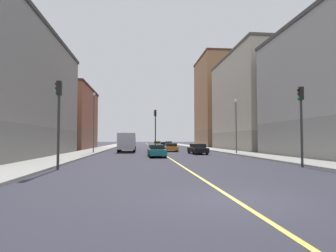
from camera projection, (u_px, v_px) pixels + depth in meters
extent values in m
plane|color=#2F2D39|center=(234.00, 200.00, 8.88)|extent=(400.00, 400.00, 0.00)
cube|color=#9E9B93|center=(204.00, 148.00, 58.60)|extent=(3.80, 168.00, 0.15)
cube|color=#9E9B93|center=(103.00, 148.00, 56.59)|extent=(3.80, 168.00, 0.15)
cube|color=#E5D14C|center=(154.00, 148.00, 57.59)|extent=(0.16, 154.00, 0.01)
cube|color=#9D9688|center=(255.00, 141.00, 49.66)|extent=(9.62, 21.12, 3.11)
cube|color=#BCB29E|center=(254.00, 95.00, 50.03)|extent=(9.62, 21.12, 13.14)
cube|color=#545047|center=(253.00, 57.00, 50.35)|extent=(9.92, 21.42, 0.40)
cube|color=#8F6B4F|center=(219.00, 138.00, 72.02)|extent=(9.62, 15.85, 4.19)
cube|color=#A8754C|center=(219.00, 95.00, 72.53)|extent=(9.62, 15.85, 18.02)
cube|color=#4B3422|center=(218.00, 59.00, 72.96)|extent=(9.92, 16.15, 0.40)
cube|color=gray|center=(1.00, 78.00, 28.94)|extent=(9.62, 25.97, 9.97)
cube|color=#3B3937|center=(3.00, 28.00, 29.18)|extent=(9.92, 26.27, 0.40)
cube|color=brown|center=(65.00, 139.00, 53.51)|extent=(9.62, 17.20, 4.02)
cube|color=#93513D|center=(65.00, 109.00, 53.77)|extent=(9.62, 17.20, 7.26)
cube|color=#42241B|center=(66.00, 89.00, 53.95)|extent=(9.92, 17.50, 0.40)
cylinder|color=#2D2D2D|center=(302.00, 133.00, 19.30)|extent=(0.16, 0.16, 4.55)
cube|color=black|center=(301.00, 93.00, 19.43)|extent=(0.28, 0.32, 0.90)
sphere|color=#320404|center=(298.00, 89.00, 19.42)|extent=(0.20, 0.20, 0.20)
sphere|color=#352204|center=(299.00, 94.00, 19.41)|extent=(0.20, 0.20, 0.20)
sphere|color=green|center=(299.00, 98.00, 19.40)|extent=(0.20, 0.20, 0.20)
cylinder|color=#2D2D2D|center=(58.00, 132.00, 17.74)|extent=(0.16, 0.16, 4.63)
cube|color=black|center=(59.00, 88.00, 17.87)|extent=(0.28, 0.32, 0.90)
sphere|color=#320404|center=(57.00, 84.00, 17.86)|extent=(0.20, 0.20, 0.20)
sphere|color=#352204|center=(57.00, 88.00, 17.85)|extent=(0.20, 0.20, 0.20)
sphere|color=green|center=(56.00, 93.00, 17.84)|extent=(0.20, 0.20, 0.20)
cylinder|color=#2D2D2D|center=(155.00, 134.00, 40.69)|extent=(0.16, 0.16, 5.19)
cube|color=black|center=(155.00, 113.00, 40.83)|extent=(0.28, 0.32, 0.90)
sphere|color=red|center=(154.00, 111.00, 40.83)|extent=(0.20, 0.20, 0.20)
sphere|color=#352204|center=(154.00, 113.00, 40.82)|extent=(0.20, 0.20, 0.20)
sphere|color=black|center=(154.00, 115.00, 40.80)|extent=(0.20, 0.20, 0.20)
cylinder|color=#4C4C51|center=(236.00, 128.00, 35.43)|extent=(0.14, 0.14, 6.37)
sphere|color=#EAEACC|center=(236.00, 101.00, 35.59)|extent=(0.36, 0.36, 0.36)
cylinder|color=#4C4C51|center=(94.00, 124.00, 37.43)|extent=(0.14, 0.14, 7.53)
sphere|color=#EAEACC|center=(94.00, 94.00, 37.61)|extent=(0.36, 0.36, 0.36)
cube|color=red|center=(131.00, 145.00, 67.76)|extent=(2.03, 4.31, 0.60)
cube|color=black|center=(131.00, 143.00, 67.82)|extent=(1.72, 1.98, 0.50)
cylinder|color=black|center=(128.00, 146.00, 69.01)|extent=(0.24, 0.65, 0.64)
cylinder|color=black|center=(135.00, 146.00, 69.11)|extent=(0.24, 0.65, 0.64)
cylinder|color=black|center=(127.00, 146.00, 66.39)|extent=(0.24, 0.65, 0.64)
cylinder|color=black|center=(134.00, 146.00, 66.49)|extent=(0.24, 0.65, 0.64)
cube|color=gold|center=(157.00, 145.00, 70.83)|extent=(1.91, 4.38, 0.66)
cube|color=black|center=(157.00, 142.00, 70.96)|extent=(1.64, 2.19, 0.48)
cylinder|color=black|center=(154.00, 145.00, 72.09)|extent=(0.23, 0.64, 0.64)
cylinder|color=black|center=(160.00, 145.00, 72.22)|extent=(0.23, 0.64, 0.64)
cylinder|color=black|center=(154.00, 146.00, 69.41)|extent=(0.23, 0.64, 0.64)
cylinder|color=black|center=(161.00, 146.00, 69.54)|extent=(0.23, 0.64, 0.64)
cube|color=black|center=(198.00, 150.00, 36.31)|extent=(1.93, 4.64, 0.59)
cube|color=black|center=(198.00, 146.00, 36.26)|extent=(1.65, 2.42, 0.50)
cylinder|color=black|center=(189.00, 151.00, 37.61)|extent=(0.24, 0.65, 0.64)
cylinder|color=black|center=(201.00, 151.00, 37.81)|extent=(0.24, 0.65, 0.64)
cylinder|color=black|center=(194.00, 152.00, 34.79)|extent=(0.24, 0.65, 0.64)
cylinder|color=black|center=(207.00, 152.00, 34.99)|extent=(0.24, 0.65, 0.64)
cube|color=silver|center=(169.00, 144.00, 76.18)|extent=(1.98, 4.47, 0.66)
cube|color=black|center=(168.00, 142.00, 76.39)|extent=(1.68, 2.10, 0.43)
cylinder|color=black|center=(165.00, 145.00, 77.42)|extent=(0.24, 0.65, 0.64)
cylinder|color=black|center=(171.00, 145.00, 77.64)|extent=(0.24, 0.65, 0.64)
cylinder|color=black|center=(166.00, 145.00, 74.71)|extent=(0.24, 0.65, 0.64)
cylinder|color=black|center=(172.00, 145.00, 74.93)|extent=(0.24, 0.65, 0.64)
cube|color=#23389E|center=(165.00, 146.00, 53.25)|extent=(1.87, 4.23, 0.63)
cube|color=black|center=(165.00, 143.00, 53.28)|extent=(1.62, 1.80, 0.51)
cylinder|color=black|center=(160.00, 147.00, 54.44)|extent=(0.23, 0.64, 0.64)
cylinder|color=black|center=(168.00, 147.00, 54.63)|extent=(0.23, 0.64, 0.64)
cylinder|color=black|center=(161.00, 148.00, 51.85)|extent=(0.23, 0.64, 0.64)
cylinder|color=black|center=(170.00, 148.00, 52.03)|extent=(0.23, 0.64, 0.64)
cube|color=#196670|center=(157.00, 152.00, 30.33)|extent=(1.84, 4.61, 0.60)
cube|color=black|center=(157.00, 147.00, 30.54)|extent=(1.56, 2.08, 0.47)
cylinder|color=black|center=(149.00, 153.00, 31.63)|extent=(0.24, 0.65, 0.64)
cylinder|color=black|center=(162.00, 153.00, 31.82)|extent=(0.24, 0.65, 0.64)
cylinder|color=black|center=(150.00, 155.00, 28.82)|extent=(0.24, 0.65, 0.64)
cylinder|color=black|center=(165.00, 155.00, 29.01)|extent=(0.24, 0.65, 0.64)
cube|color=orange|center=(171.00, 148.00, 44.01)|extent=(2.01, 4.29, 0.55)
cube|color=black|center=(171.00, 145.00, 44.02)|extent=(1.72, 1.86, 0.50)
cylinder|color=black|center=(165.00, 149.00, 45.25)|extent=(0.24, 0.65, 0.64)
cylinder|color=black|center=(176.00, 149.00, 45.37)|extent=(0.24, 0.65, 0.64)
cylinder|color=black|center=(166.00, 150.00, 42.63)|extent=(0.24, 0.65, 0.64)
cylinder|color=black|center=(178.00, 150.00, 42.75)|extent=(0.24, 0.65, 0.64)
cube|color=maroon|center=(128.00, 143.00, 45.48)|extent=(2.46, 2.09, 1.82)
cube|color=silver|center=(127.00, 141.00, 41.58)|extent=(2.46, 4.92, 2.31)
cylinder|color=black|center=(120.00, 148.00, 44.97)|extent=(0.30, 0.90, 0.90)
cylinder|color=black|center=(135.00, 148.00, 45.19)|extent=(0.30, 0.90, 0.90)
cylinder|color=black|center=(118.00, 149.00, 40.37)|extent=(0.30, 0.90, 0.90)
cylinder|color=black|center=(134.00, 149.00, 40.60)|extent=(0.30, 0.90, 0.90)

